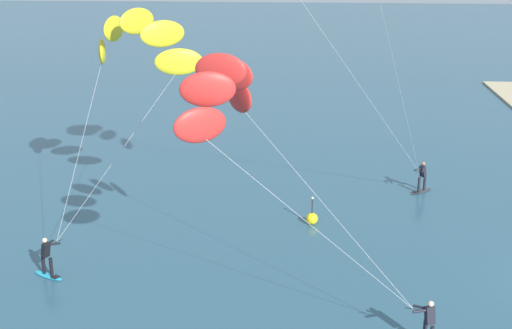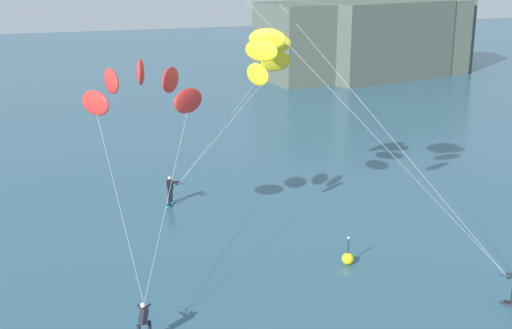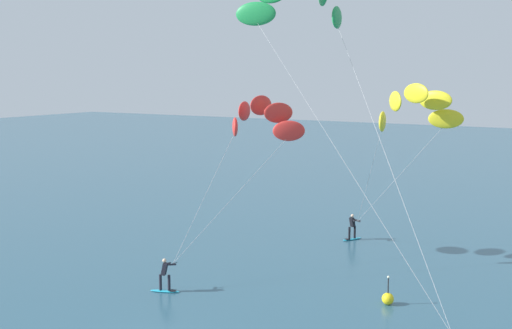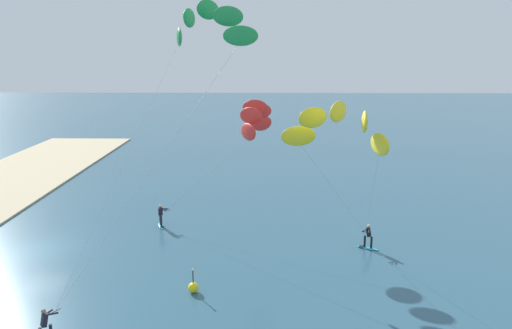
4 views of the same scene
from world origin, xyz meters
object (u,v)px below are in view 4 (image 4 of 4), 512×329
Objects in this scene: kitesurfer_nearshore at (204,32)px; kitesurfer_mid_water at (339,131)px; kitesurfer_far_out at (251,122)px; marker_buoy at (193,287)px.

kitesurfer_nearshore reaches higher than kitesurfer_mid_water.
kitesurfer_mid_water is at bearing 33.93° from kitesurfer_far_out.
kitesurfer_nearshore is 1.53× the size of kitesurfer_mid_water.
kitesurfer_far_out reaches higher than marker_buoy.
kitesurfer_nearshore is 9.53m from kitesurfer_mid_water.
kitesurfer_nearshore is 7.39m from kitesurfer_far_out.
kitesurfer_nearshore is at bearing 176.48° from marker_buoy.
kitesurfer_mid_water is 11.32m from marker_buoy.
marker_buoy is (8.69, -2.83, -7.61)m from kitesurfer_far_out.
marker_buoy is (1.50, -7.66, -8.19)m from kitesurfer_mid_water.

